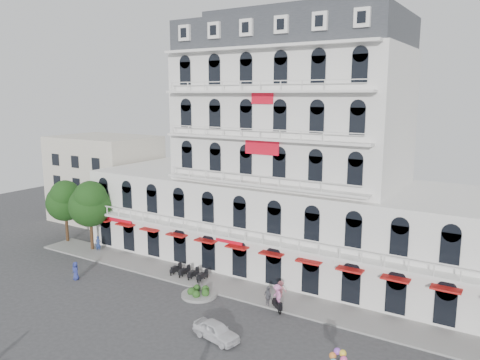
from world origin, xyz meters
name	(u,v)px	position (x,y,z in m)	size (l,w,h in m)	color
ground	(183,333)	(0.00, 0.00, 0.00)	(120.00, 120.00, 0.00)	#38383A
sidewalk	(245,291)	(0.00, 9.00, 0.08)	(53.00, 4.00, 0.16)	gray
main_building	(290,171)	(0.00, 18.00, 9.96)	(45.00, 15.00, 25.80)	silver
flank_building_west	(105,178)	(-30.00, 20.00, 6.00)	(14.00, 10.00, 12.00)	beige
traffic_island	(199,293)	(-3.00, 6.00, 0.26)	(3.20, 3.20, 1.60)	gray
parked_scooter_row	(189,278)	(-6.35, 8.80, 0.00)	(4.40, 1.80, 1.10)	black
tree_west_outer	(65,199)	(-25.95, 9.98, 5.35)	(4.50, 4.48, 7.76)	#382314
tree_west_inner	(90,202)	(-20.95, 9.48, 5.68)	(4.76, 4.76, 8.25)	#382314
parked_car	(216,331)	(2.58, 0.64, 0.67)	(1.57, 3.91, 1.33)	white
rider_center	(277,297)	(4.30, 7.02, 1.27)	(1.39, 1.33, 2.37)	black
pedestrian_left	(76,271)	(-15.45, 2.70, 0.90)	(0.88, 0.57, 1.79)	navy
pedestrian_mid	(268,297)	(3.28, 7.33, 0.90)	(1.06, 0.44, 1.80)	slate
pedestrian_right	(281,289)	(3.38, 9.50, 0.79)	(1.02, 0.59, 1.59)	#C16672
pedestrian_far	(98,244)	(-20.00, 9.50, 0.92)	(0.67, 0.44, 1.85)	navy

